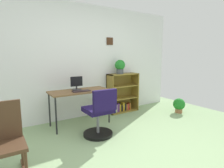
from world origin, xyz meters
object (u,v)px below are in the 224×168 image
(desk, at_px, (80,93))
(monitor, at_px, (77,84))
(office_chair, at_px, (100,116))
(potted_plant_floor, at_px, (179,105))
(rocking_chair, at_px, (4,141))
(keyboard, at_px, (81,91))
(bookshelf_low, at_px, (122,95))
(potted_plant_on_shelf, at_px, (120,66))

(desk, height_order, monitor, monitor)
(office_chair, xyz_separation_m, potted_plant_floor, (2.31, 0.14, -0.17))
(rocking_chair, bearing_deg, keyboard, 35.44)
(keyboard, height_order, office_chair, office_chair)
(rocking_chair, bearing_deg, monitor, 40.98)
(keyboard, xyz_separation_m, office_chair, (0.07, -0.59, -0.35))
(bookshelf_low, height_order, potted_plant_floor, bookshelf_low)
(office_chair, height_order, bookshelf_low, bookshelf_low)
(desk, xyz_separation_m, monitor, (-0.03, 0.08, 0.18))
(rocking_chair, relative_size, bookshelf_low, 0.92)
(bookshelf_low, bearing_deg, potted_plant_floor, -38.20)
(bookshelf_low, distance_m, potted_plant_on_shelf, 0.73)
(desk, distance_m, potted_plant_floor, 2.48)
(rocking_chair, xyz_separation_m, potted_plant_on_shelf, (2.53, 1.33, 0.70))
(potted_plant_on_shelf, height_order, potted_plant_floor, potted_plant_on_shelf)
(office_chair, distance_m, potted_plant_floor, 2.32)
(potted_plant_floor, bearing_deg, rocking_chair, -172.23)
(office_chair, bearing_deg, monitor, 96.26)
(bookshelf_low, bearing_deg, potted_plant_on_shelf, -148.81)
(keyboard, bearing_deg, office_chair, -82.92)
(desk, xyz_separation_m, potted_plant_floor, (2.36, -0.58, -0.46))
(keyboard, bearing_deg, potted_plant_floor, -10.84)
(keyboard, distance_m, office_chair, 0.69)
(rocking_chair, bearing_deg, desk, 38.45)
(bookshelf_low, height_order, potted_plant_on_shelf, potted_plant_on_shelf)
(potted_plant_floor, bearing_deg, desk, 166.17)
(desk, relative_size, potted_plant_floor, 3.30)
(bookshelf_low, distance_m, potted_plant_floor, 1.44)
(keyboard, distance_m, bookshelf_low, 1.37)
(rocking_chair, relative_size, potted_plant_on_shelf, 2.60)
(office_chair, bearing_deg, bookshelf_low, 40.42)
(desk, bearing_deg, rocking_chair, -141.55)
(keyboard, relative_size, bookshelf_low, 0.36)
(office_chair, bearing_deg, potted_plant_floor, 3.41)
(monitor, relative_size, rocking_chair, 0.31)
(keyboard, xyz_separation_m, rocking_chair, (-1.36, -0.97, -0.27))
(office_chair, distance_m, rocking_chair, 1.48)
(bookshelf_low, bearing_deg, keyboard, -161.57)
(keyboard, height_order, bookshelf_low, bookshelf_low)
(rocking_chair, height_order, potted_plant_on_shelf, potted_plant_on_shelf)
(desk, height_order, office_chair, office_chair)
(keyboard, bearing_deg, desk, 81.93)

